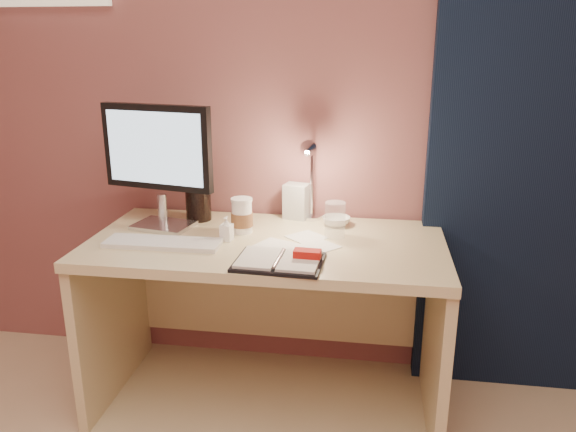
# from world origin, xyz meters

# --- Properties ---
(room) EXTENTS (3.50, 3.50, 3.50)m
(room) POSITION_xyz_m (0.95, 1.69, 1.14)
(room) COLOR #C6B28E
(room) RESTS_ON ground
(desk) EXTENTS (1.40, 0.70, 0.73)m
(desk) POSITION_xyz_m (0.00, 1.45, 0.50)
(desk) COLOR beige
(desk) RESTS_ON ground
(monitor) EXTENTS (0.48, 0.22, 0.51)m
(monitor) POSITION_xyz_m (-0.46, 1.47, 1.04)
(monitor) COLOR silver
(monitor) RESTS_ON desk
(keyboard) EXTENTS (0.45, 0.14, 0.02)m
(keyboard) POSITION_xyz_m (-0.38, 1.26, 0.74)
(keyboard) COLOR white
(keyboard) RESTS_ON desk
(planner) EXTENTS (0.32, 0.24, 0.05)m
(planner) POSITION_xyz_m (0.10, 1.15, 0.74)
(planner) COLOR black
(planner) RESTS_ON desk
(paper_a) EXTENTS (0.18, 0.18, 0.00)m
(paper_a) POSITION_xyz_m (0.15, 1.44, 0.73)
(paper_a) COLOR silver
(paper_a) RESTS_ON desk
(paper_b) EXTENTS (0.22, 0.22, 0.00)m
(paper_b) POSITION_xyz_m (0.05, 1.30, 0.73)
(paper_b) COLOR silver
(paper_b) RESTS_ON desk
(paper_c) EXTENTS (0.18, 0.18, 0.00)m
(paper_c) POSITION_xyz_m (0.21, 1.34, 0.73)
(paper_c) COLOR silver
(paper_c) RESTS_ON desk
(coffee_cup) EXTENTS (0.09, 0.09, 0.14)m
(coffee_cup) POSITION_xyz_m (-0.12, 1.46, 0.80)
(coffee_cup) COLOR white
(coffee_cup) RESTS_ON desk
(clear_cup) EXTENTS (0.08, 0.08, 0.14)m
(clear_cup) POSITION_xyz_m (0.26, 1.46, 0.80)
(clear_cup) COLOR white
(clear_cup) RESTS_ON desk
(bowl) EXTENTS (0.15, 0.15, 0.04)m
(bowl) POSITION_xyz_m (0.26, 1.61, 0.75)
(bowl) COLOR white
(bowl) RESTS_ON desk
(lotion_bottle) EXTENTS (0.05, 0.05, 0.10)m
(lotion_bottle) POSITION_xyz_m (-0.15, 1.36, 0.78)
(lotion_bottle) COLOR white
(lotion_bottle) RESTS_ON desk
(dark_jar) EXTENTS (0.11, 0.11, 0.16)m
(dark_jar) POSITION_xyz_m (-0.34, 1.60, 0.81)
(dark_jar) COLOR black
(dark_jar) RESTS_ON desk
(product_box) EXTENTS (0.12, 0.10, 0.15)m
(product_box) POSITION_xyz_m (0.08, 1.69, 0.81)
(product_box) COLOR beige
(product_box) RESTS_ON desk
(desk_lamp) EXTENTS (0.09, 0.23, 0.37)m
(desk_lamp) POSITION_xyz_m (0.15, 1.59, 0.96)
(desk_lamp) COLOR silver
(desk_lamp) RESTS_ON desk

